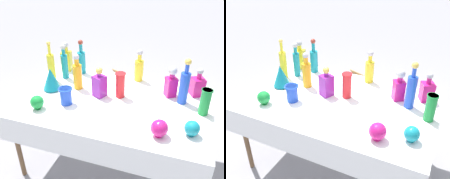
% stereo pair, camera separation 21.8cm
% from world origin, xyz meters
% --- Properties ---
extents(ground_plane, '(40.00, 40.00, 0.00)m').
position_xyz_m(ground_plane, '(0.00, 0.00, 0.00)').
color(ground_plane, gray).
extents(display_table, '(1.72, 1.08, 0.76)m').
position_xyz_m(display_table, '(0.00, -0.03, 0.71)').
color(display_table, white).
rests_on(display_table, ground).
extents(tall_bottle_0, '(0.07, 0.07, 0.36)m').
position_xyz_m(tall_bottle_0, '(-0.59, 0.25, 0.92)').
color(tall_bottle_0, teal).
rests_on(tall_bottle_0, display_table).
extents(tall_bottle_1, '(0.08, 0.08, 0.35)m').
position_xyz_m(tall_bottle_1, '(-0.37, 0.09, 0.91)').
color(tall_bottle_1, orange).
rests_on(tall_bottle_1, display_table).
extents(tall_bottle_2, '(0.08, 0.08, 0.37)m').
position_xyz_m(tall_bottle_2, '(-0.48, 0.41, 0.90)').
color(tall_bottle_2, teal).
rests_on(tall_bottle_2, display_table).
extents(tall_bottle_3, '(0.09, 0.09, 0.33)m').
position_xyz_m(tall_bottle_3, '(0.14, 0.44, 0.89)').
color(tall_bottle_3, yellow).
rests_on(tall_bottle_3, display_table).
extents(tall_bottle_4, '(0.08, 0.08, 0.41)m').
position_xyz_m(tall_bottle_4, '(0.59, 0.15, 0.93)').
color(tall_bottle_4, blue).
rests_on(tall_bottle_4, display_table).
extents(tall_bottle_5, '(0.07, 0.07, 0.41)m').
position_xyz_m(tall_bottle_5, '(-0.69, 0.16, 0.92)').
color(tall_bottle_5, yellow).
rests_on(tall_bottle_5, display_table).
extents(square_decanter_0, '(0.14, 0.14, 0.27)m').
position_xyz_m(square_decanter_0, '(0.71, 0.32, 0.86)').
color(square_decanter_0, '#C61972').
rests_on(square_decanter_0, display_table).
extents(square_decanter_1, '(0.13, 0.13, 0.28)m').
position_xyz_m(square_decanter_1, '(-0.13, 0.02, 0.88)').
color(square_decanter_1, purple).
rests_on(square_decanter_1, display_table).
extents(square_decanter_2, '(0.12, 0.12, 0.29)m').
position_xyz_m(square_decanter_2, '(0.48, 0.23, 0.89)').
color(square_decanter_2, '#C61972').
rests_on(square_decanter_2, display_table).
extents(square_decanter_3, '(0.12, 0.12, 0.32)m').
position_xyz_m(square_decanter_3, '(-0.67, 0.43, 0.89)').
color(square_decanter_3, yellow).
rests_on(square_decanter_3, display_table).
extents(slender_vase_0, '(0.09, 0.09, 0.23)m').
position_xyz_m(slender_vase_0, '(0.05, 0.07, 0.88)').
color(slender_vase_0, red).
rests_on(slender_vase_0, display_table).
extents(slender_vase_1, '(0.09, 0.09, 0.22)m').
position_xyz_m(slender_vase_1, '(0.77, 0.03, 0.88)').
color(slender_vase_1, '#198C38').
rests_on(slender_vase_1, display_table).
extents(slender_vase_2, '(0.12, 0.12, 0.15)m').
position_xyz_m(slender_vase_2, '(-0.35, -0.19, 0.84)').
color(slender_vase_2, blue).
rests_on(slender_vase_2, display_table).
extents(fluted_vase_0, '(0.16, 0.16, 0.22)m').
position_xyz_m(fluted_vase_0, '(-0.60, -0.02, 0.87)').
color(fluted_vase_0, teal).
rests_on(fluted_vase_0, display_table).
extents(round_bowl_0, '(0.11, 0.11, 0.12)m').
position_xyz_m(round_bowl_0, '(-0.54, -0.34, 0.82)').
color(round_bowl_0, '#198C38').
rests_on(round_bowl_0, display_table).
extents(round_bowl_1, '(0.11, 0.11, 0.12)m').
position_xyz_m(round_bowl_1, '(0.70, -0.28, 0.82)').
color(round_bowl_1, teal).
rests_on(round_bowl_1, display_table).
extents(round_bowl_2, '(0.13, 0.13, 0.13)m').
position_xyz_m(round_bowl_2, '(0.48, -0.37, 0.83)').
color(round_bowl_2, '#C61972').
rests_on(round_bowl_2, display_table).
extents(price_tag_left, '(0.06, 0.03, 0.05)m').
position_xyz_m(price_tag_left, '(-0.06, -0.46, 0.78)').
color(price_tag_left, white).
rests_on(price_tag_left, display_table).
extents(cardboard_box_behind_left, '(0.56, 0.50, 0.35)m').
position_xyz_m(cardboard_box_behind_left, '(-0.30, 1.31, 0.13)').
color(cardboard_box_behind_left, tan).
rests_on(cardboard_box_behind_left, ground).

